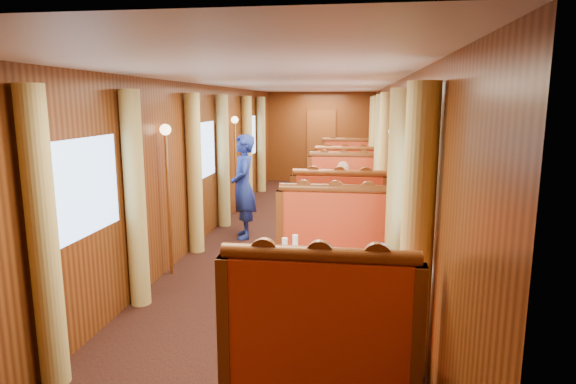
% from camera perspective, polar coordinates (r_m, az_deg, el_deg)
% --- Properties ---
extents(floor, '(3.00, 12.00, 0.01)m').
position_cam_1_polar(floor, '(7.88, 0.73, -5.74)').
color(floor, black).
rests_on(floor, ground).
extents(ceiling, '(3.00, 12.00, 0.01)m').
position_cam_1_polar(ceiling, '(7.57, 0.77, 12.74)').
color(ceiling, silver).
rests_on(ceiling, wall_left).
extents(wall_far, '(3.00, 0.01, 2.50)m').
position_cam_1_polar(wall_far, '(13.57, 3.97, 6.47)').
color(wall_far, brown).
rests_on(wall_far, floor).
extents(wall_near, '(3.00, 0.01, 2.50)m').
position_cam_1_polar(wall_near, '(2.03, -22.46, -18.69)').
color(wall_near, brown).
rests_on(wall_near, floor).
extents(wall_left, '(0.01, 12.00, 2.50)m').
position_cam_1_polar(wall_left, '(7.96, -10.05, 3.45)').
color(wall_left, brown).
rests_on(wall_left, floor).
extents(wall_right, '(0.01, 12.00, 2.50)m').
position_cam_1_polar(wall_right, '(7.59, 12.08, 3.04)').
color(wall_right, brown).
rests_on(wall_right, floor).
extents(doorway_far, '(0.80, 0.04, 2.00)m').
position_cam_1_polar(doorway_far, '(13.56, 3.94, 5.41)').
color(doorway_far, brown).
rests_on(doorway_far, floor).
extents(table_near, '(1.05, 0.72, 0.75)m').
position_cam_1_polar(table_near, '(4.41, 4.78, -14.09)').
color(table_near, white).
rests_on(table_near, floor).
extents(banquette_near_fwd, '(1.30, 0.55, 1.34)m').
position_cam_1_polar(banquette_near_fwd, '(3.49, 3.78, -20.28)').
color(banquette_near_fwd, '#B41A14').
rests_on(banquette_near_fwd, floor).
extents(banquette_near_aft, '(1.30, 0.55, 1.34)m').
position_cam_1_polar(banquette_near_aft, '(5.33, 5.42, -9.09)').
color(banquette_near_aft, '#B41A14').
rests_on(banquette_near_aft, floor).
extents(table_mid, '(1.05, 0.72, 0.75)m').
position_cam_1_polar(table_mid, '(7.73, 6.27, -3.25)').
color(table_mid, white).
rests_on(table_mid, floor).
extents(banquette_mid_fwd, '(1.30, 0.55, 1.34)m').
position_cam_1_polar(banquette_mid_fwd, '(6.74, 6.00, -4.90)').
color(banquette_mid_fwd, '#B41A14').
rests_on(banquette_mid_fwd, floor).
extents(banquette_mid_aft, '(1.30, 0.55, 1.34)m').
position_cam_1_polar(banquette_mid_aft, '(8.71, 6.49, -1.36)').
color(banquette_mid_aft, '#B41A14').
rests_on(banquette_mid_aft, floor).
extents(table_far, '(1.05, 0.72, 0.75)m').
position_cam_1_polar(table_far, '(11.16, 6.84, 1.01)').
color(table_far, white).
rests_on(table_far, floor).
extents(banquette_far_fwd, '(1.30, 0.55, 1.34)m').
position_cam_1_polar(banquette_far_fwd, '(10.15, 6.72, 0.34)').
color(banquette_far_fwd, '#B41A14').
rests_on(banquette_far_fwd, floor).
extents(banquette_far_aft, '(1.30, 0.55, 1.34)m').
position_cam_1_polar(banquette_far_aft, '(12.15, 6.95, 2.02)').
color(banquette_far_aft, '#B41A14').
rests_on(banquette_far_aft, floor).
extents(tea_tray, '(0.41, 0.36, 0.01)m').
position_cam_1_polar(tea_tray, '(4.22, 3.58, -9.61)').
color(tea_tray, silver).
rests_on(tea_tray, table_near).
extents(teapot_left, '(0.17, 0.14, 0.13)m').
position_cam_1_polar(teapot_left, '(4.17, 1.74, -9.07)').
color(teapot_left, silver).
rests_on(teapot_left, tea_tray).
extents(teapot_right, '(0.15, 0.12, 0.12)m').
position_cam_1_polar(teapot_right, '(4.13, 4.18, -9.34)').
color(teapot_right, silver).
rests_on(teapot_right, tea_tray).
extents(teapot_back, '(0.17, 0.14, 0.12)m').
position_cam_1_polar(teapot_back, '(4.28, 3.17, -8.56)').
color(teapot_back, silver).
rests_on(teapot_back, tea_tray).
extents(fruit_plate, '(0.23, 0.23, 0.05)m').
position_cam_1_polar(fruit_plate, '(4.13, 9.11, -10.05)').
color(fruit_plate, white).
rests_on(fruit_plate, table_near).
extents(cup_inboard, '(0.08, 0.08, 0.26)m').
position_cam_1_polar(cup_inboard, '(4.38, -0.38, -7.48)').
color(cup_inboard, white).
rests_on(cup_inboard, table_near).
extents(cup_outboard, '(0.08, 0.08, 0.26)m').
position_cam_1_polar(cup_outboard, '(4.48, 0.85, -7.08)').
color(cup_outboard, white).
rests_on(cup_outboard, table_near).
extents(rose_vase_mid, '(0.06, 0.06, 0.36)m').
position_cam_1_polar(rose_vase_mid, '(7.59, 6.35, 0.75)').
color(rose_vase_mid, silver).
rests_on(rose_vase_mid, table_mid).
extents(rose_vase_far, '(0.06, 0.06, 0.36)m').
position_cam_1_polar(rose_vase_far, '(11.08, 7.06, 3.82)').
color(rose_vase_far, silver).
rests_on(rose_vase_far, table_far).
extents(window_left_near, '(0.01, 1.20, 0.90)m').
position_cam_1_polar(window_left_near, '(4.75, -23.00, 0.48)').
color(window_left_near, '#85ADDF').
rests_on(window_left_near, wall_left).
extents(curtain_left_near_a, '(0.22, 0.22, 2.35)m').
position_cam_1_polar(curtain_left_near_a, '(4.11, -27.02, -5.23)').
color(curtain_left_near_a, '#D0C16A').
rests_on(curtain_left_near_a, floor).
extents(curtain_left_near_b, '(0.22, 0.22, 2.35)m').
position_cam_1_polar(curtain_left_near_b, '(5.42, -17.65, -0.97)').
color(curtain_left_near_b, '#D0C16A').
rests_on(curtain_left_near_b, floor).
extents(window_right_near, '(0.01, 1.20, 0.90)m').
position_cam_1_polar(window_right_near, '(4.11, 15.29, -0.50)').
color(window_right_near, '#85ADDF').
rests_on(window_right_near, wall_right).
extents(curtain_right_near_a, '(0.22, 0.22, 2.35)m').
position_cam_1_polar(curtain_right_near_a, '(3.42, 14.93, -7.49)').
color(curtain_right_near_a, '#D0C16A').
rests_on(curtain_right_near_a, floor).
extents(curtain_right_near_b, '(0.22, 0.22, 2.35)m').
position_cam_1_polar(curtain_right_near_b, '(4.92, 12.80, -1.89)').
color(curtain_right_near_b, '#D0C16A').
rests_on(curtain_right_near_b, floor).
extents(window_left_mid, '(0.01, 1.20, 0.90)m').
position_cam_1_polar(window_left_mid, '(7.93, -9.99, 4.88)').
color(window_left_mid, '#85ADDF').
rests_on(window_left_mid, wall_left).
extents(curtain_left_mid_a, '(0.22, 0.22, 2.35)m').
position_cam_1_polar(curtain_left_mid_a, '(7.19, -11.03, 2.07)').
color(curtain_left_mid_a, '#D0C16A').
rests_on(curtain_left_mid_a, floor).
extents(curtain_left_mid_b, '(0.22, 0.22, 2.35)m').
position_cam_1_polar(curtain_left_mid_b, '(8.67, -7.69, 3.59)').
color(curtain_left_mid_b, '#D0C16A').
rests_on(curtain_left_mid_b, floor).
extents(window_right_mid, '(0.01, 1.20, 0.90)m').
position_cam_1_polar(window_right_mid, '(7.56, 12.02, 4.54)').
color(window_right_mid, '#85ADDF').
rests_on(window_right_mid, wall_right).
extents(curtain_right_mid_a, '(0.22, 0.22, 2.35)m').
position_cam_1_polar(curtain_right_mid_a, '(6.82, 11.49, 1.60)').
color(curtain_right_mid_a, '#D0C16A').
rests_on(curtain_right_mid_a, floor).
extents(curtain_right_mid_b, '(0.22, 0.22, 2.35)m').
position_cam_1_polar(curtain_right_mid_b, '(8.36, 10.87, 3.24)').
color(curtain_right_mid_b, '#D0C16A').
rests_on(curtain_right_mid_b, floor).
extents(window_left_far, '(0.01, 1.20, 0.90)m').
position_cam_1_polar(window_left_far, '(11.30, -4.52, 6.66)').
color(window_left_far, '#85ADDF').
rests_on(window_left_far, wall_left).
extents(curtain_left_far_a, '(0.22, 0.22, 2.35)m').
position_cam_1_polar(curtain_left_far_a, '(10.54, -4.86, 4.88)').
color(curtain_left_far_a, '#D0C16A').
rests_on(curtain_left_far_a, floor).
extents(curtain_left_far_b, '(0.22, 0.22, 2.35)m').
position_cam_1_polar(curtain_left_far_b, '(12.06, -3.21, 5.61)').
color(curtain_left_far_b, '#D0C16A').
rests_on(curtain_left_far_b, floor).
extents(window_right_far, '(0.01, 1.20, 0.90)m').
position_cam_1_polar(window_right_far, '(11.05, 10.80, 6.42)').
color(window_right_far, '#85ADDF').
rests_on(window_right_far, wall_right).
extents(curtain_right_far_a, '(0.22, 0.22, 2.35)m').
position_cam_1_polar(curtain_right_far_a, '(10.29, 10.36, 4.60)').
color(curtain_right_far_a, '#D0C16A').
rests_on(curtain_right_far_a, floor).
extents(curtain_right_far_b, '(0.22, 0.22, 2.35)m').
position_cam_1_polar(curtain_right_far_b, '(11.84, 10.07, 5.37)').
color(curtain_right_far_b, '#D0C16A').
rests_on(curtain_right_far_b, floor).
extents(sconce_left_fore, '(0.14, 0.14, 1.95)m').
position_cam_1_polar(sconce_left_fore, '(6.27, -14.13, 2.65)').
color(sconce_left_fore, '#BF8C3F').
rests_on(sconce_left_fore, floor).
extents(sconce_right_fore, '(0.14, 0.14, 1.95)m').
position_cam_1_polar(sconce_right_fore, '(5.83, 12.32, 2.15)').
color(sconce_right_fore, '#BF8C3F').
rests_on(sconce_right_fore, floor).
extents(sconce_left_aft, '(0.14, 0.14, 1.95)m').
position_cam_1_polar(sconce_left_aft, '(9.59, -6.28, 5.54)').
color(sconce_left_aft, '#BF8C3F').
rests_on(sconce_left_aft, floor).
extents(sconce_right_aft, '(0.14, 0.14, 1.95)m').
position_cam_1_polar(sconce_right_aft, '(9.30, 10.76, 5.27)').
color(sconce_right_aft, '#BF8C3F').
rests_on(sconce_right_aft, floor).
extents(steward, '(0.57, 0.71, 1.71)m').
position_cam_1_polar(steward, '(7.89, -5.30, 0.61)').
color(steward, navy).
rests_on(steward, floor).
extents(passenger, '(0.40, 0.44, 0.76)m').
position_cam_1_polar(passenger, '(8.42, 6.49, 0.44)').
color(passenger, beige).
rests_on(passenger, banquette_mid_aft).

